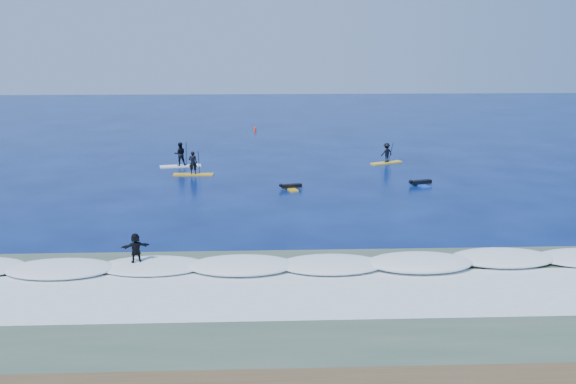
{
  "coord_description": "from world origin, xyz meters",
  "views": [
    {
      "loc": [
        -2.07,
        -37.1,
        10.11
      ],
      "look_at": [
        -0.42,
        2.06,
        0.6
      ],
      "focal_mm": 40.0,
      "sensor_mm": 36.0,
      "label": 1
    }
  ],
  "objects_px": {
    "prone_paddler_near": "(290,187)",
    "wave_surfer": "(136,250)",
    "sup_paddler_center": "(180,156)",
    "sup_paddler_right": "(387,154)",
    "marker_buoy": "(255,129)",
    "prone_paddler_far": "(420,183)",
    "sup_paddler_left": "(193,167)"
  },
  "relations": [
    {
      "from": "sup_paddler_left",
      "to": "sup_paddler_center",
      "type": "bearing_deg",
      "value": 113.93
    },
    {
      "from": "sup_paddler_center",
      "to": "marker_buoy",
      "type": "height_order",
      "value": "sup_paddler_center"
    },
    {
      "from": "sup_paddler_left",
      "to": "prone_paddler_near",
      "type": "distance_m",
      "value": 8.57
    },
    {
      "from": "sup_paddler_right",
      "to": "prone_paddler_far",
      "type": "relative_size",
      "value": 1.23
    },
    {
      "from": "prone_paddler_near",
      "to": "wave_surfer",
      "type": "relative_size",
      "value": 0.99
    },
    {
      "from": "marker_buoy",
      "to": "sup_paddler_center",
      "type": "bearing_deg",
      "value": -106.96
    },
    {
      "from": "wave_surfer",
      "to": "sup_paddler_left",
      "type": "bearing_deg",
      "value": 69.98
    },
    {
      "from": "wave_surfer",
      "to": "sup_paddler_right",
      "type": "bearing_deg",
      "value": 37.78
    },
    {
      "from": "sup_paddler_center",
      "to": "sup_paddler_right",
      "type": "bearing_deg",
      "value": -8.83
    },
    {
      "from": "sup_paddler_right",
      "to": "prone_paddler_near",
      "type": "height_order",
      "value": "sup_paddler_right"
    },
    {
      "from": "sup_paddler_right",
      "to": "prone_paddler_far",
      "type": "bearing_deg",
      "value": -110.02
    },
    {
      "from": "marker_buoy",
      "to": "prone_paddler_far",
      "type": "bearing_deg",
      "value": -65.98
    },
    {
      "from": "sup_paddler_left",
      "to": "marker_buoy",
      "type": "bearing_deg",
      "value": 80.29
    },
    {
      "from": "sup_paddler_center",
      "to": "marker_buoy",
      "type": "xyz_separation_m",
      "value": [
        5.8,
        19.03,
        -0.57
      ]
    },
    {
      "from": "prone_paddler_near",
      "to": "prone_paddler_far",
      "type": "distance_m",
      "value": 9.14
    },
    {
      "from": "prone_paddler_far",
      "to": "wave_surfer",
      "type": "xyz_separation_m",
      "value": [
        -16.72,
        -15.8,
        0.67
      ]
    },
    {
      "from": "prone_paddler_far",
      "to": "marker_buoy",
      "type": "xyz_separation_m",
      "value": [
        -11.75,
        26.36,
        0.12
      ]
    },
    {
      "from": "prone_paddler_far",
      "to": "marker_buoy",
      "type": "relative_size",
      "value": 3.58
    },
    {
      "from": "sup_paddler_center",
      "to": "prone_paddler_near",
      "type": "height_order",
      "value": "sup_paddler_center"
    },
    {
      "from": "prone_paddler_near",
      "to": "wave_surfer",
      "type": "distance_m",
      "value": 16.86
    },
    {
      "from": "sup_paddler_left",
      "to": "sup_paddler_center",
      "type": "height_order",
      "value": "sup_paddler_center"
    },
    {
      "from": "sup_paddler_left",
      "to": "sup_paddler_right",
      "type": "xyz_separation_m",
      "value": [
        15.36,
        3.97,
        0.1
      ]
    },
    {
      "from": "sup_paddler_right",
      "to": "wave_surfer",
      "type": "distance_m",
      "value": 28.62
    },
    {
      "from": "sup_paddler_left",
      "to": "prone_paddler_far",
      "type": "relative_size",
      "value": 1.33
    },
    {
      "from": "sup_paddler_center",
      "to": "prone_paddler_near",
      "type": "bearing_deg",
      "value": -54.97
    },
    {
      "from": "sup_paddler_right",
      "to": "prone_paddler_near",
      "type": "xyz_separation_m",
      "value": [
        -8.28,
        -8.77,
        -0.61
      ]
    },
    {
      "from": "sup_paddler_left",
      "to": "prone_paddler_near",
      "type": "xyz_separation_m",
      "value": [
        7.08,
        -4.8,
        -0.51
      ]
    },
    {
      "from": "sup_paddler_center",
      "to": "prone_paddler_far",
      "type": "xyz_separation_m",
      "value": [
        17.55,
        -7.33,
        -0.69
      ]
    },
    {
      "from": "wave_surfer",
      "to": "marker_buoy",
      "type": "distance_m",
      "value": 42.46
    },
    {
      "from": "sup_paddler_center",
      "to": "sup_paddler_right",
      "type": "xyz_separation_m",
      "value": [
        16.72,
        0.67,
        -0.09
      ]
    },
    {
      "from": "sup_paddler_right",
      "to": "prone_paddler_near",
      "type": "distance_m",
      "value": 12.08
    },
    {
      "from": "prone_paddler_near",
      "to": "prone_paddler_far",
      "type": "height_order",
      "value": "prone_paddler_far"
    }
  ]
}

